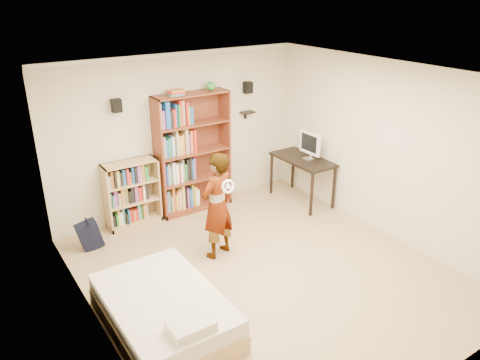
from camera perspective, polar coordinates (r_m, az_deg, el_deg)
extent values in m
cube|color=tan|center=(6.62, 3.06, -11.10)|extent=(4.50, 5.00, 0.01)
cube|color=beige|center=(7.99, -7.50, 5.58)|extent=(4.50, 0.02, 2.70)
cube|color=beige|center=(4.48, 23.17, -10.78)|extent=(4.50, 0.02, 2.70)
cube|color=beige|center=(5.08, -17.59, -5.81)|extent=(0.02, 5.00, 2.70)
cube|color=beige|center=(7.46, 17.34, 3.48)|extent=(0.02, 5.00, 2.70)
cube|color=white|center=(5.58, 3.65, 12.56)|extent=(4.50, 5.00, 0.02)
cube|color=silver|center=(7.68, -7.92, 14.98)|extent=(4.50, 0.06, 0.06)
cube|color=silver|center=(3.97, 25.75, 5.62)|extent=(4.50, 0.06, 0.06)
cube|color=silver|center=(4.63, -19.18, 8.82)|extent=(0.06, 5.00, 0.06)
cube|color=silver|center=(7.14, 18.44, 13.48)|extent=(0.06, 5.00, 0.06)
cube|color=black|center=(7.34, -14.82, 8.76)|extent=(0.14, 0.12, 0.20)
cube|color=black|center=(8.40, 0.98, 11.21)|extent=(0.14, 0.12, 0.20)
cube|color=black|center=(8.51, 0.92, 8.26)|extent=(0.25, 0.16, 0.02)
imported|color=black|center=(6.63, -2.80, -3.15)|extent=(0.67, 0.54, 1.58)
torus|color=white|center=(6.23, -1.47, -0.79)|extent=(0.19, 0.07, 0.20)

